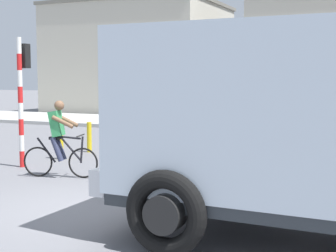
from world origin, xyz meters
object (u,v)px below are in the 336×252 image
object	(u,v)px
cyclist	(59,139)
pedestrian_near_kerb	(272,121)
bollard_far	(89,137)
traffic_light_pole	(22,84)
bollard_near	(61,143)
truck_foreground	(317,120)

from	to	relation	value
cyclist	pedestrian_near_kerb	bearing A→B (deg)	63.91
cyclist	bollard_far	xyz separation A→B (m)	(-1.50, 3.47, -0.41)
traffic_light_pole	bollard_far	world-z (taller)	traffic_light_pole
pedestrian_near_kerb	bollard_near	xyz separation A→B (m)	(-4.74, -4.56, -0.40)
pedestrian_near_kerb	traffic_light_pole	bearing A→B (deg)	-129.77
truck_foreground	traffic_light_pole	world-z (taller)	traffic_light_pole
traffic_light_pole	bollard_far	xyz separation A→B (m)	(0.15, 2.71, -1.62)
bollard_near	cyclist	bearing A→B (deg)	-54.07
cyclist	traffic_light_pole	world-z (taller)	traffic_light_pole
bollard_near	bollard_far	distance (m)	1.40
bollard_far	cyclist	bearing A→B (deg)	-66.64
truck_foreground	bollard_far	xyz separation A→B (m)	(-7.32, 5.75, -1.22)
truck_foreground	bollard_far	world-z (taller)	truck_foreground
truck_foreground	traffic_light_pole	xyz separation A→B (m)	(-7.47, 3.04, 0.40)
truck_foreground	traffic_light_pole	bearing A→B (deg)	157.87
cyclist	bollard_far	distance (m)	3.80
cyclist	bollard_near	xyz separation A→B (m)	(-1.50, 2.07, -0.41)
bollard_far	bollard_near	bearing A→B (deg)	-90.00
cyclist	bollard_far	size ratio (longest dim) A/B	1.91
pedestrian_near_kerb	truck_foreground	bearing A→B (deg)	-73.86
bollard_near	bollard_far	size ratio (longest dim) A/B	1.00
truck_foreground	traffic_light_pole	distance (m)	8.07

